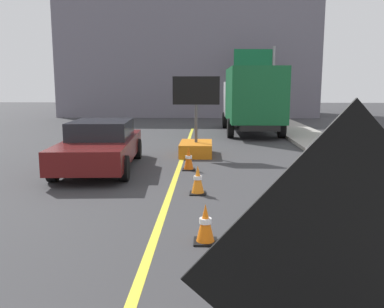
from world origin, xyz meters
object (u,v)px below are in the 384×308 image
(roadwork_sign, at_px, (344,274))
(pickup_car, at_px, (101,145))
(box_truck, at_px, (252,98))
(arrow_board_trailer, at_px, (196,141))
(highway_guide_sign, at_px, (262,70))
(traffic_cone_curbside, at_px, (189,159))
(traffic_cone_far_lane, at_px, (198,180))
(traffic_cone_mid_lane, at_px, (205,224))

(roadwork_sign, bearing_deg, pickup_car, 111.14)
(roadwork_sign, height_order, box_truck, box_truck)
(box_truck, bearing_deg, arrow_board_trailer, -111.13)
(arrow_board_trailer, height_order, box_truck, box_truck)
(arrow_board_trailer, bearing_deg, roadwork_sign, -84.99)
(highway_guide_sign, height_order, traffic_cone_curbside, highway_guide_sign)
(roadwork_sign, relative_size, box_truck, 0.33)
(highway_guide_sign, relative_size, traffic_cone_far_lane, 7.69)
(roadwork_sign, distance_m, traffic_cone_mid_lane, 4.31)
(highway_guide_sign, distance_m, traffic_cone_curbside, 17.57)
(box_truck, height_order, pickup_car, box_truck)
(roadwork_sign, relative_size, pickup_car, 0.46)
(traffic_cone_curbside, bearing_deg, arrow_board_trailer, 86.92)
(roadwork_sign, relative_size, traffic_cone_mid_lane, 3.81)
(box_truck, relative_size, traffic_cone_mid_lane, 11.47)
(pickup_car, relative_size, highway_guide_sign, 1.01)
(arrow_board_trailer, bearing_deg, highway_guide_sign, 74.12)
(pickup_car, distance_m, traffic_cone_mid_lane, 6.46)
(highway_guide_sign, height_order, traffic_cone_mid_lane, highway_guide_sign)
(box_truck, height_order, highway_guide_sign, highway_guide_sign)
(arrow_board_trailer, relative_size, pickup_car, 0.54)
(traffic_cone_curbside, bearing_deg, traffic_cone_far_lane, -83.01)
(arrow_board_trailer, relative_size, highway_guide_sign, 0.54)
(arrow_board_trailer, distance_m, box_truck, 7.36)
(arrow_board_trailer, relative_size, traffic_cone_mid_lane, 4.40)
(highway_guide_sign, xyz_separation_m, traffic_cone_far_lane, (-3.86, -19.41, -3.10))
(box_truck, bearing_deg, highway_guide_sign, 79.13)
(arrow_board_trailer, xyz_separation_m, traffic_cone_far_lane, (0.18, -5.20, -0.16))
(pickup_car, relative_size, traffic_cone_far_lane, 7.76)
(box_truck, height_order, traffic_cone_far_lane, box_truck)
(traffic_cone_far_lane, height_order, traffic_cone_curbside, traffic_cone_curbside)
(arrow_board_trailer, relative_size, traffic_cone_far_lane, 4.15)
(box_truck, xyz_separation_m, traffic_cone_far_lane, (-2.43, -11.96, -1.45))
(roadwork_sign, height_order, traffic_cone_mid_lane, roadwork_sign)
(traffic_cone_far_lane, relative_size, traffic_cone_curbside, 0.99)
(traffic_cone_mid_lane, xyz_separation_m, traffic_cone_curbside, (-0.51, 5.50, 0.02))
(pickup_car, bearing_deg, traffic_cone_far_lane, -44.03)
(arrow_board_trailer, distance_m, highway_guide_sign, 15.06)
(roadwork_sign, height_order, traffic_cone_far_lane, roadwork_sign)
(box_truck, relative_size, traffic_cone_far_lane, 10.82)
(pickup_car, bearing_deg, box_truck, 59.89)
(pickup_car, xyz_separation_m, traffic_cone_curbside, (2.57, -0.16, -0.38))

